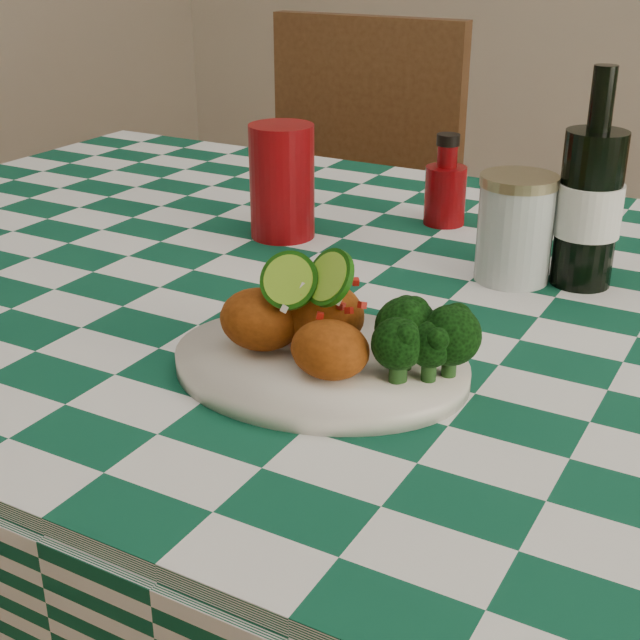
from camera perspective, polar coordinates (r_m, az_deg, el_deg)
The scene contains 9 objects.
dining_table at distance 1.25m, azimuth 2.66°, elevation -14.65°, with size 1.66×1.06×0.79m, color #0D4831, non-canonical shape.
plate at distance 0.83m, azimuth 0.00°, elevation -2.89°, with size 0.28×0.22×0.02m, color silver, non-canonical shape.
fried_chicken_pile at distance 0.81m, azimuth -0.19°, elevation 0.76°, with size 0.15×0.11×0.10m, color #913E0E, non-canonical shape.
broccoli_side at distance 0.79m, azimuth 6.38°, elevation -1.25°, with size 0.09×0.09×0.07m, color black, non-canonical shape.
red_tumbler at distance 1.19m, azimuth -2.44°, elevation 8.84°, with size 0.09×0.09×0.15m, color maroon.
ketchup_bottle at distance 1.26m, azimuth 8.06°, elevation 8.88°, with size 0.06×0.06×0.13m, color #6F0508, non-canonical shape.
mason_jar at distance 1.06m, azimuth 12.38°, elevation 5.74°, with size 0.09×0.09×0.13m, color #B2BCBA, non-canonical shape.
beer_bottle at distance 1.05m, azimuth 17.02°, elevation 8.59°, with size 0.08×0.08×0.25m, color black, non-canonical shape.
wooden_chair_left at distance 1.95m, azimuth 0.14°, elevation 3.68°, with size 0.45×0.48×0.99m, color #472814, non-canonical shape.
Camera 1 is at (0.43, -0.88, 1.17)m, focal length 50.00 mm.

